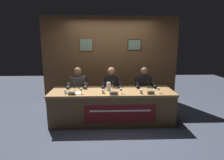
{
  "coord_description": "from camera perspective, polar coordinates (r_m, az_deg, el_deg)",
  "views": [
    {
      "loc": [
        -0.15,
        -4.2,
        1.9
      ],
      "look_at": [
        0.0,
        0.0,
        1.01
      ],
      "focal_mm": 29.93,
      "sensor_mm": 36.0,
      "label": 1
    }
  ],
  "objects": [
    {
      "name": "panelist_right",
      "position": [
        4.88,
        9.84,
        -2.16
      ],
      "size": [
        0.51,
        0.48,
        1.24
      ],
      "color": "black",
      "rests_on": "ground_plane"
    },
    {
      "name": "chair_center",
      "position": [
        5.04,
        -0.26,
        -4.78
      ],
      "size": [
        0.44,
        0.44,
        0.91
      ],
      "color": "black",
      "rests_on": "ground_plane"
    },
    {
      "name": "chair_right",
      "position": [
        5.14,
        9.28,
        -4.62
      ],
      "size": [
        0.44,
        0.44,
        0.91
      ],
      "color": "black",
      "rests_on": "ground_plane"
    },
    {
      "name": "nameplate_right",
      "position": [
        4.15,
        11.75,
        -3.67
      ],
      "size": [
        0.16,
        0.06,
        0.08
      ],
      "color": "white",
      "rests_on": "conference_table"
    },
    {
      "name": "wall_back_panelled",
      "position": [
        5.7,
        -0.53,
        5.96
      ],
      "size": [
        4.05,
        0.14,
        2.6
      ],
      "color": "brown",
      "rests_on": "ground_plane"
    },
    {
      "name": "juice_glass_center",
      "position": [
        4.1,
        2.76,
        -2.98
      ],
      "size": [
        0.06,
        0.06,
        0.12
      ],
      "color": "white",
      "rests_on": "conference_table"
    },
    {
      "name": "water_cup_center",
      "position": [
        4.13,
        -2.69,
        -3.53
      ],
      "size": [
        0.06,
        0.06,
        0.08
      ],
      "color": "silver",
      "rests_on": "conference_table"
    },
    {
      "name": "water_cup_left",
      "position": [
        4.22,
        -13.93,
        -3.56
      ],
      "size": [
        0.06,
        0.06,
        0.08
      ],
      "color": "silver",
      "rests_on": "conference_table"
    },
    {
      "name": "document_stack_left",
      "position": [
        4.2,
        -10.88,
        -3.92
      ],
      "size": [
        0.22,
        0.16,
        0.01
      ],
      "color": "white",
      "rests_on": "conference_table"
    },
    {
      "name": "chair_left",
      "position": [
        5.09,
        -9.88,
        -4.81
      ],
      "size": [
        0.44,
        0.44,
        0.91
      ],
      "color": "black",
      "rests_on": "ground_plane"
    },
    {
      "name": "juice_glass_right",
      "position": [
        4.25,
        14.08,
        -2.77
      ],
      "size": [
        0.06,
        0.06,
        0.12
      ],
      "color": "white",
      "rests_on": "conference_table"
    },
    {
      "name": "microphone_right",
      "position": [
        4.37,
        11.09,
        -2.38
      ],
      "size": [
        0.06,
        0.17,
        0.22
      ],
      "color": "black",
      "rests_on": "conference_table"
    },
    {
      "name": "microphone_left",
      "position": [
        4.35,
        -11.46,
        -2.47
      ],
      "size": [
        0.06,
        0.17,
        0.22
      ],
      "color": "black",
      "rests_on": "conference_table"
    },
    {
      "name": "nameplate_left",
      "position": [
        4.1,
        -12.23,
        -3.89
      ],
      "size": [
        0.16,
        0.06,
        0.08
      ],
      "color": "white",
      "rests_on": "conference_table"
    },
    {
      "name": "nameplate_center",
      "position": [
        4.02,
        0.53,
        -3.94
      ],
      "size": [
        0.19,
        0.06,
        0.08
      ],
      "color": "white",
      "rests_on": "conference_table"
    },
    {
      "name": "microphone_center",
      "position": [
        4.25,
        0.34,
        -2.59
      ],
      "size": [
        0.06,
        0.17,
        0.22
      ],
      "color": "black",
      "rests_on": "conference_table"
    },
    {
      "name": "juice_glass_left",
      "position": [
        4.13,
        -9.43,
        -2.99
      ],
      "size": [
        0.06,
        0.06,
        0.12
      ],
      "color": "white",
      "rests_on": "conference_table"
    },
    {
      "name": "panelist_center",
      "position": [
        4.78,
        -0.18,
        -2.28
      ],
      "size": [
        0.51,
        0.48,
        1.24
      ],
      "color": "black",
      "rests_on": "ground_plane"
    },
    {
      "name": "panelist_left",
      "position": [
        4.83,
        -10.32,
        -2.33
      ],
      "size": [
        0.51,
        0.48,
        1.24
      ],
      "color": "black",
      "rests_on": "ground_plane"
    },
    {
      "name": "water_pitcher_central",
      "position": [
        4.35,
        -1.06,
        -1.96
      ],
      "size": [
        0.15,
        0.1,
        0.21
      ],
      "color": "silver",
      "rests_on": "conference_table"
    },
    {
      "name": "ground_plane",
      "position": [
        4.61,
        0.0,
        -12.33
      ],
      "size": [
        12.0,
        12.0,
        0.0
      ],
      "primitive_type": "plane",
      "color": "#383D4C"
    },
    {
      "name": "water_cup_right",
      "position": [
        4.15,
        8.87,
        -3.59
      ],
      "size": [
        0.06,
        0.06,
        0.08
      ],
      "color": "silver",
      "rests_on": "conference_table"
    },
    {
      "name": "conference_table",
      "position": [
        4.32,
        0.09,
        -6.69
      ],
      "size": [
        2.85,
        0.89,
        0.76
      ],
      "color": "olive",
      "rests_on": "ground_plane"
    }
  ]
}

